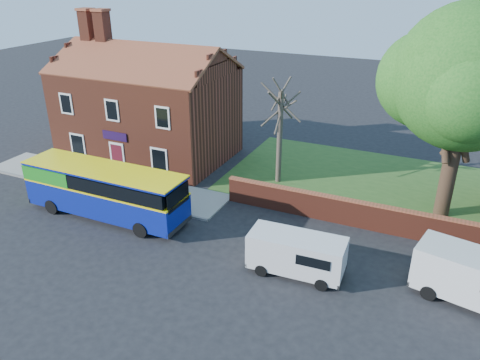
% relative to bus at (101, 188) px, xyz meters
% --- Properties ---
extents(ground, '(120.00, 120.00, 0.00)m').
position_rel_bus_xyz_m(ground, '(3.99, -2.18, -1.72)').
color(ground, black).
rests_on(ground, ground).
extents(pavement, '(18.00, 3.50, 0.12)m').
position_rel_bus_xyz_m(pavement, '(-3.01, 3.57, -1.66)').
color(pavement, gray).
rests_on(pavement, ground).
extents(kerb, '(18.00, 0.15, 0.14)m').
position_rel_bus_xyz_m(kerb, '(-3.01, 1.82, -1.65)').
color(kerb, slate).
rests_on(kerb, ground).
extents(grass_strip, '(26.00, 12.00, 0.04)m').
position_rel_bus_xyz_m(grass_strip, '(16.99, 10.82, -1.70)').
color(grass_strip, '#426B28').
rests_on(grass_strip, ground).
extents(shop_building, '(12.30, 8.13, 10.50)m').
position_rel_bus_xyz_m(shop_building, '(-3.03, 9.32, 1.69)').
color(shop_building, maroon).
rests_on(shop_building, ground).
extents(boundary_wall, '(22.00, 0.38, 1.60)m').
position_rel_bus_xyz_m(boundary_wall, '(16.99, 4.82, -0.91)').
color(boundary_wall, maroon).
rests_on(boundary_wall, ground).
extents(bus, '(9.96, 2.62, 3.03)m').
position_rel_bus_xyz_m(bus, '(0.00, 0.00, 0.00)').
color(bus, navy).
rests_on(bus, ground).
extents(van_near, '(4.60, 2.05, 1.99)m').
position_rel_bus_xyz_m(van_near, '(12.18, -0.79, -0.61)').
color(van_near, silver).
rests_on(van_near, ground).
extents(van_far, '(5.55, 3.14, 2.29)m').
position_rel_bus_xyz_m(van_far, '(19.97, 0.37, -0.44)').
color(van_far, silver).
rests_on(van_far, ground).
extents(large_tree, '(9.87, 7.81, 12.04)m').
position_rel_bus_xyz_m(large_tree, '(18.26, 8.55, 6.16)').
color(large_tree, black).
rests_on(large_tree, ground).
extents(bare_tree, '(2.54, 3.03, 6.78)m').
position_rel_bus_xyz_m(bare_tree, '(7.76, 8.67, 1.76)').
color(bare_tree, '#4C4238').
rests_on(bare_tree, ground).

